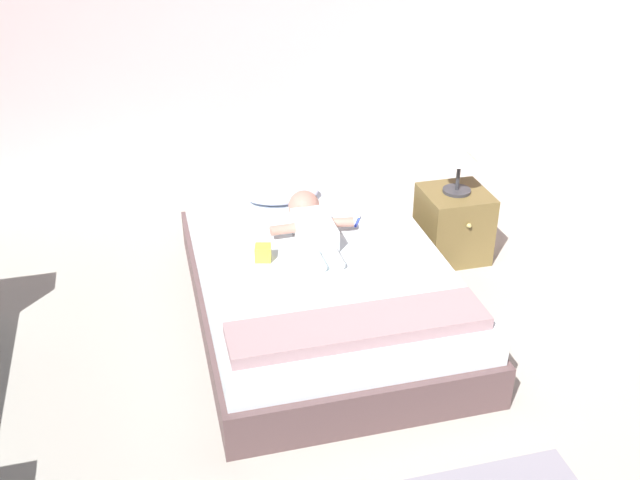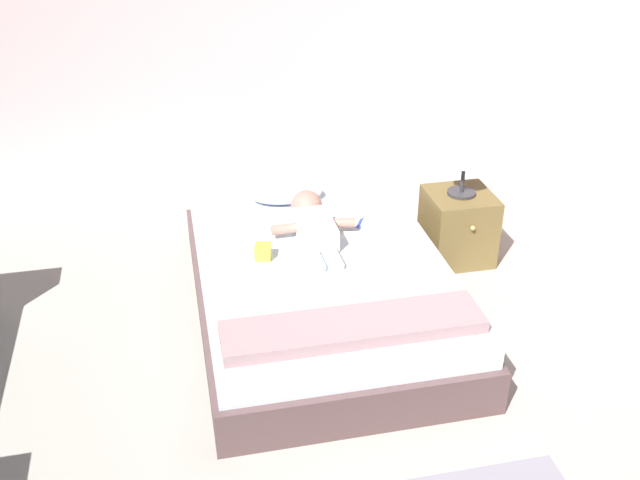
% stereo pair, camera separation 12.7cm
% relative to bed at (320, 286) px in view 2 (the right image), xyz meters
% --- Properties ---
extents(ground_plane, '(8.00, 8.00, 0.00)m').
position_rel_bed_xyz_m(ground_plane, '(0.03, -0.93, -0.19)').
color(ground_plane, '#B0ACA1').
extents(wall_behind_bed, '(8.00, 0.12, 2.57)m').
position_rel_bed_xyz_m(wall_behind_bed, '(0.03, 2.07, 1.10)').
color(wall_behind_bed, silver).
rests_on(wall_behind_bed, ground_plane).
extents(bed, '(1.37, 2.02, 0.38)m').
position_rel_bed_xyz_m(bed, '(0.00, 0.00, 0.00)').
color(bed, brown).
rests_on(bed, ground_plane).
extents(pillow, '(0.46, 0.27, 0.10)m').
position_rel_bed_xyz_m(pillow, '(-0.06, 0.73, 0.25)').
color(pillow, silver).
rests_on(pillow, bed).
extents(baby, '(0.49, 0.70, 0.19)m').
position_rel_bed_xyz_m(baby, '(0.01, 0.25, 0.27)').
color(baby, white).
rests_on(baby, bed).
extents(toothbrush, '(0.07, 0.12, 0.02)m').
position_rel_bed_xyz_m(toothbrush, '(0.32, 0.33, 0.20)').
color(toothbrush, blue).
rests_on(toothbrush, bed).
extents(nightstand, '(0.40, 0.43, 0.45)m').
position_rel_bed_xyz_m(nightstand, '(0.99, 0.44, 0.04)').
color(nightstand, brown).
rests_on(nightstand, ground_plane).
extents(lamp, '(0.22, 0.22, 0.31)m').
position_rel_bed_xyz_m(lamp, '(0.99, 0.44, 0.50)').
color(lamp, '#333338').
rests_on(lamp, nightstand).
extents(blanket, '(1.23, 0.28, 0.06)m').
position_rel_bed_xyz_m(blanket, '(0.00, -0.72, 0.23)').
color(blanket, '#A88588').
rests_on(blanket, bed).
extents(toy_block, '(0.10, 0.10, 0.09)m').
position_rel_bed_xyz_m(toy_block, '(-0.31, 0.04, 0.24)').
color(toy_block, yellow).
rests_on(toy_block, bed).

